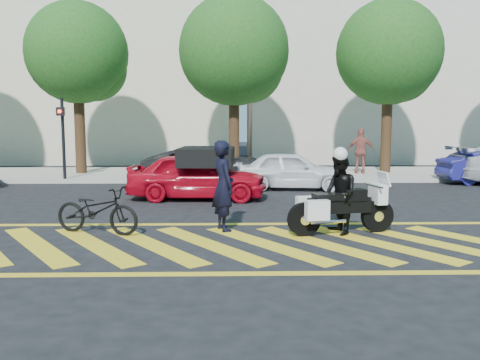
{
  "coord_description": "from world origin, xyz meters",
  "views": [
    {
      "loc": [
        -0.21,
        -9.61,
        2.4
      ],
      "look_at": [
        0.03,
        1.72,
        1.05
      ],
      "focal_mm": 38.0,
      "sensor_mm": 36.0,
      "label": 1
    }
  ],
  "objects_px": {
    "police_motorcycle": "(340,208)",
    "red_convertible": "(197,176)",
    "parked_mid_left": "(211,166)",
    "parked_mid_right": "(292,170)",
    "officer_moto": "(339,194)",
    "officer_bike": "(223,186)",
    "bicycle": "(97,210)"
  },
  "relations": [
    {
      "from": "officer_moto",
      "to": "police_motorcycle",
      "type": "bearing_deg",
      "value": 51.89
    },
    {
      "from": "officer_moto",
      "to": "red_convertible",
      "type": "bearing_deg",
      "value": -157.89
    },
    {
      "from": "bicycle",
      "to": "red_convertible",
      "type": "xyz_separation_m",
      "value": [
        1.82,
        4.65,
        0.21
      ]
    },
    {
      "from": "police_motorcycle",
      "to": "parked_mid_left",
      "type": "bearing_deg",
      "value": 97.55
    },
    {
      "from": "bicycle",
      "to": "officer_moto",
      "type": "relative_size",
      "value": 1.13
    },
    {
      "from": "officer_moto",
      "to": "parked_mid_left",
      "type": "height_order",
      "value": "officer_moto"
    },
    {
      "from": "officer_bike",
      "to": "parked_mid_left",
      "type": "xyz_separation_m",
      "value": [
        -0.56,
        7.94,
        -0.28
      ]
    },
    {
      "from": "police_motorcycle",
      "to": "parked_mid_left",
      "type": "xyz_separation_m",
      "value": [
        -3.01,
        8.36,
        0.13
      ]
    },
    {
      "from": "bicycle",
      "to": "officer_moto",
      "type": "height_order",
      "value": "officer_moto"
    },
    {
      "from": "police_motorcycle",
      "to": "parked_mid_left",
      "type": "height_order",
      "value": "parked_mid_left"
    },
    {
      "from": "bicycle",
      "to": "parked_mid_right",
      "type": "bearing_deg",
      "value": -17.71
    },
    {
      "from": "red_convertible",
      "to": "parked_mid_right",
      "type": "distance_m",
      "value": 3.81
    },
    {
      "from": "police_motorcycle",
      "to": "red_convertible",
      "type": "relative_size",
      "value": 0.56
    },
    {
      "from": "bicycle",
      "to": "parked_mid_left",
      "type": "distance_m",
      "value": 8.48
    },
    {
      "from": "officer_moto",
      "to": "red_convertible",
      "type": "xyz_separation_m",
      "value": [
        -3.27,
        4.79,
        -0.14
      ]
    },
    {
      "from": "officer_bike",
      "to": "bicycle",
      "type": "relative_size",
      "value": 1.02
    },
    {
      "from": "parked_mid_left",
      "to": "officer_moto",
      "type": "bearing_deg",
      "value": -162.03
    },
    {
      "from": "police_motorcycle",
      "to": "parked_mid_left",
      "type": "distance_m",
      "value": 8.89
    },
    {
      "from": "bicycle",
      "to": "parked_mid_right",
      "type": "distance_m",
      "value": 8.42
    },
    {
      "from": "parked_mid_left",
      "to": "parked_mid_right",
      "type": "bearing_deg",
      "value": -117.92
    },
    {
      "from": "parked_mid_right",
      "to": "red_convertible",
      "type": "bearing_deg",
      "value": 130.81
    },
    {
      "from": "officer_bike",
      "to": "police_motorcycle",
      "type": "distance_m",
      "value": 2.52
    },
    {
      "from": "officer_moto",
      "to": "parked_mid_left",
      "type": "distance_m",
      "value": 8.87
    },
    {
      "from": "officer_bike",
      "to": "parked_mid_left",
      "type": "height_order",
      "value": "officer_bike"
    },
    {
      "from": "officer_moto",
      "to": "red_convertible",
      "type": "relative_size",
      "value": 0.41
    },
    {
      "from": "officer_bike",
      "to": "police_motorcycle",
      "type": "xyz_separation_m",
      "value": [
        2.45,
        -0.42,
        -0.41
      ]
    },
    {
      "from": "police_motorcycle",
      "to": "officer_moto",
      "type": "distance_m",
      "value": 0.28
    },
    {
      "from": "parked_mid_right",
      "to": "officer_bike",
      "type": "bearing_deg",
      "value": 166.88
    },
    {
      "from": "police_motorcycle",
      "to": "parked_mid_left",
      "type": "relative_size",
      "value": 0.46
    },
    {
      "from": "officer_bike",
      "to": "bicycle",
      "type": "distance_m",
      "value": 2.72
    },
    {
      "from": "bicycle",
      "to": "parked_mid_left",
      "type": "height_order",
      "value": "parked_mid_left"
    },
    {
      "from": "officer_bike",
      "to": "officer_moto",
      "type": "height_order",
      "value": "officer_bike"
    }
  ]
}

